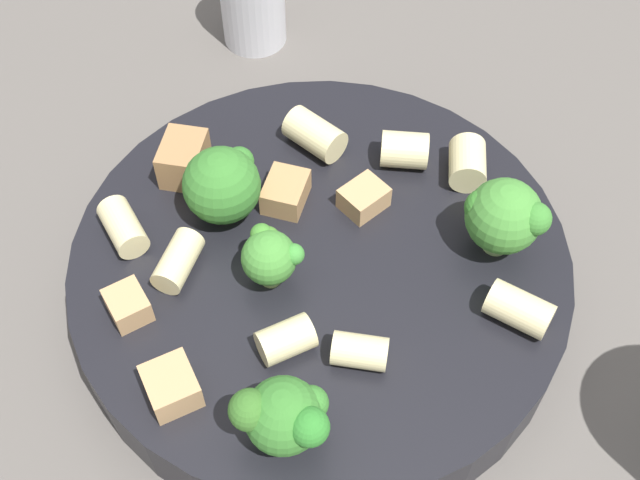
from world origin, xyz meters
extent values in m
plane|color=#5B5651|center=(0.00, 0.00, 0.00)|extent=(2.00, 2.00, 0.00)
cylinder|color=black|center=(0.00, 0.00, 0.02)|extent=(0.22, 0.22, 0.03)
cylinder|color=beige|center=(0.00, 0.00, 0.03)|extent=(0.20, 0.20, 0.01)
torus|color=black|center=(0.00, 0.00, 0.03)|extent=(0.22, 0.22, 0.00)
cylinder|color=#93B766|center=(0.01, -0.05, 0.04)|extent=(0.01, 0.01, 0.01)
sphere|color=#387A2D|center=(0.01, -0.05, 0.05)|extent=(0.03, 0.03, 0.03)
sphere|color=#3A6D29|center=(0.00, -0.04, 0.05)|extent=(0.01, 0.01, 0.01)
sphere|color=#36782D|center=(-0.01, -0.05, 0.05)|extent=(0.01, 0.01, 0.01)
cylinder|color=#9EC175|center=(-0.05, 0.06, 0.04)|extent=(0.01, 0.01, 0.01)
sphere|color=#478E38|center=(-0.05, 0.06, 0.05)|extent=(0.03, 0.03, 0.03)
sphere|color=#3D8B2F|center=(-0.05, 0.05, 0.06)|extent=(0.02, 0.02, 0.02)
sphere|color=#3D8432|center=(-0.05, 0.07, 0.06)|extent=(0.01, 0.01, 0.01)
cylinder|color=#84AD60|center=(0.08, 0.04, 0.04)|extent=(0.01, 0.01, 0.01)
sphere|color=#387A2D|center=(0.08, 0.04, 0.05)|extent=(0.03, 0.03, 0.03)
sphere|color=#386E27|center=(0.08, 0.03, 0.06)|extent=(0.02, 0.02, 0.02)
sphere|color=#2F7F2C|center=(0.08, 0.05, 0.06)|extent=(0.01, 0.01, 0.01)
sphere|color=#377B2E|center=(0.07, 0.05, 0.05)|extent=(0.01, 0.01, 0.01)
cylinder|color=#93B766|center=(0.02, -0.01, 0.04)|extent=(0.01, 0.01, 0.01)
sphere|color=#478E38|center=(0.02, -0.01, 0.05)|extent=(0.02, 0.02, 0.02)
sphere|color=#43882F|center=(0.02, -0.02, 0.05)|extent=(0.01, 0.01, 0.01)
sphere|color=#409239|center=(0.02, 0.00, 0.05)|extent=(0.01, 0.01, 0.01)
sphere|color=#4A892F|center=(0.02, -0.01, 0.05)|extent=(0.01, 0.01, 0.01)
cylinder|color=beige|center=(0.04, -0.08, 0.04)|extent=(0.02, 0.03, 0.01)
cylinder|color=beige|center=(0.05, 0.02, 0.04)|extent=(0.03, 0.02, 0.01)
cylinder|color=beige|center=(-0.07, 0.00, 0.04)|extent=(0.03, 0.03, 0.02)
cylinder|color=beige|center=(0.04, -0.04, 0.04)|extent=(0.03, 0.02, 0.01)
cylinder|color=beige|center=(-0.05, -0.04, 0.04)|extent=(0.02, 0.03, 0.02)
cylinder|color=beige|center=(-0.02, 0.09, 0.04)|extent=(0.02, 0.03, 0.02)
cylinder|color=beige|center=(-0.08, 0.03, 0.04)|extent=(0.03, 0.03, 0.02)
cylinder|color=beige|center=(0.03, 0.04, 0.04)|extent=(0.02, 0.03, 0.01)
cube|color=tan|center=(-0.03, 0.00, 0.04)|extent=(0.02, 0.02, 0.01)
cube|color=tan|center=(-0.01, -0.03, 0.04)|extent=(0.03, 0.02, 0.01)
cube|color=#A87A4C|center=(0.00, -0.08, 0.04)|extent=(0.03, 0.03, 0.02)
cube|color=tan|center=(0.07, -0.05, 0.04)|extent=(0.02, 0.02, 0.01)
cube|color=tan|center=(0.09, -0.01, 0.04)|extent=(0.03, 0.03, 0.01)
cylinder|color=silver|center=(-0.12, -0.14, 0.03)|extent=(0.04, 0.04, 0.05)
camera|label=1|loc=(0.16, 0.12, 0.32)|focal=45.00mm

